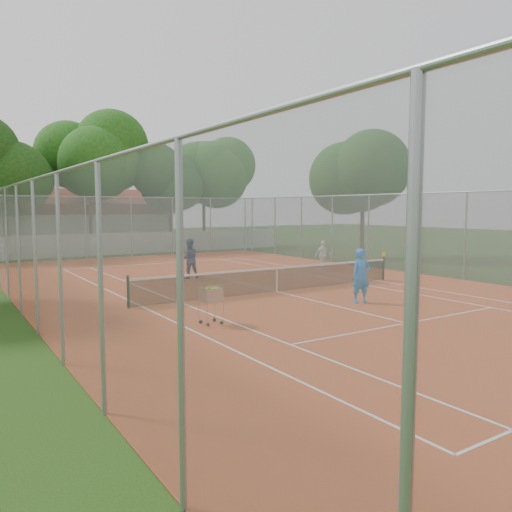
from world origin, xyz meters
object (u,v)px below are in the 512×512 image
player_far_right (323,255)px  ball_hopper (211,304)px  clubhouse (62,221)px  player_near (361,276)px  player_far_left (189,259)px  tennis_net (277,279)px

player_far_right → ball_hopper: (-10.83, -7.91, -0.20)m
clubhouse → player_near: (3.12, -32.44, -1.24)m
player_far_left → ball_hopper: size_ratio=1.60×
tennis_net → player_far_right: bearing=35.8°
tennis_net → player_far_right: (6.10, 4.40, 0.28)m
tennis_net → ball_hopper: (-4.73, -3.51, 0.09)m
ball_hopper → player_near: bearing=-0.6°
ball_hopper → player_far_left: bearing=67.3°
player_near → player_far_left: player_near is taller
tennis_net → player_far_right: player_far_right is taller
tennis_net → ball_hopper: bearing=-143.4°
player_far_left → tennis_net: bearing=116.3°
player_far_right → player_near: bearing=66.6°
clubhouse → player_near: clubhouse is taller
clubhouse → ball_hopper: size_ratio=14.24×
tennis_net → clubhouse: (-2.00, 29.00, 1.69)m
tennis_net → ball_hopper: 5.89m
player_far_right → ball_hopper: size_ratio=1.34×
player_near → ball_hopper: size_ratio=1.63×
tennis_net → player_far_right: size_ratio=7.69×
clubhouse → player_far_right: bearing=-71.8°
player_far_right → tennis_net: bearing=44.8°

